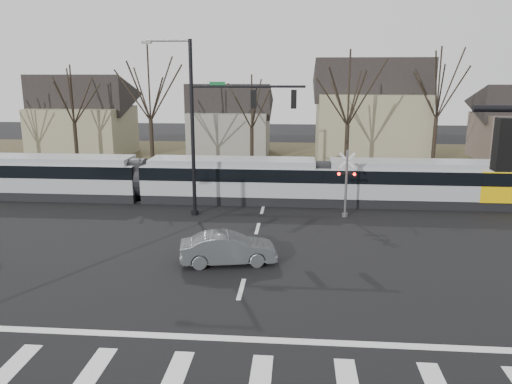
{
  "coord_description": "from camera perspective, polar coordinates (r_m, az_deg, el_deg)",
  "views": [
    {
      "loc": [
        2.1,
        -16.15,
        8.24
      ],
      "look_at": [
        0.0,
        9.0,
        2.3
      ],
      "focal_mm": 35.0,
      "sensor_mm": 36.0,
      "label": 1
    }
  ],
  "objects": [
    {
      "name": "ground",
      "position": [
        18.25,
        -2.42,
        -13.61
      ],
      "size": [
        140.0,
        140.0,
        0.0
      ],
      "primitive_type": "plane",
      "color": "black"
    },
    {
      "name": "grass_verge",
      "position": [
        48.89,
        2.24,
        3.54
      ],
      "size": [
        140.0,
        28.0,
        0.01
      ],
      "primitive_type": "cube",
      "color": "#38331E",
      "rests_on": "ground"
    },
    {
      "name": "crosswalk",
      "position": [
        14.82,
        -4.46,
        -20.54
      ],
      "size": [
        27.0,
        2.6,
        0.01
      ],
      "color": "silver",
      "rests_on": "ground"
    },
    {
      "name": "stop_line",
      "position": [
        16.67,
        -3.22,
        -16.37
      ],
      "size": [
        28.0,
        0.35,
        0.01
      ],
      "primitive_type": "cube",
      "color": "silver",
      "rests_on": "ground"
    },
    {
      "name": "lane_dashes",
      "position": [
        33.25,
        1.0,
        -1.1
      ],
      "size": [
        0.18,
        30.0,
        0.01
      ],
      "color": "silver",
      "rests_on": "ground"
    },
    {
      "name": "rail_pair",
      "position": [
        33.05,
        0.98,
        -1.14
      ],
      "size": [
        90.0,
        1.52,
        0.06
      ],
      "color": "#59595E",
      "rests_on": "ground"
    },
    {
      "name": "tram",
      "position": [
        33.13,
        -2.99,
        1.6
      ],
      "size": [
        37.81,
        2.81,
        2.87
      ],
      "color": "gray",
      "rests_on": "ground"
    },
    {
      "name": "sedan",
      "position": [
        22.38,
        -3.19,
        -6.45
      ],
      "size": [
        3.12,
        4.83,
        1.4
      ],
      "primitive_type": "imported",
      "rotation": [
        0.0,
        0.0,
        1.77
      ],
      "color": "#464A4D",
      "rests_on": "ground"
    },
    {
      "name": "signal_pole_far",
      "position": [
        29.11,
        -4.2,
        8.2
      ],
      "size": [
        9.28,
        0.44,
        10.2
      ],
      "color": "black",
      "rests_on": "ground"
    },
    {
      "name": "rail_crossing_signal",
      "position": [
        29.77,
        10.25,
        0.71
      ],
      "size": [
        1.08,
        0.36,
        4.0
      ],
      "color": "#59595B",
      "rests_on": "ground"
    },
    {
      "name": "tree_row",
      "position": [
        42.27,
        4.68,
        8.8
      ],
      "size": [
        59.2,
        7.2,
        10.0
      ],
      "color": "black",
      "rests_on": "ground"
    },
    {
      "name": "house_a",
      "position": [
        54.93,
        -19.19,
        8.58
      ],
      "size": [
        9.72,
        8.64,
        8.6
      ],
      "color": "gray",
      "rests_on": "ground"
    },
    {
      "name": "house_b",
      "position": [
        52.8,
        -3.01,
        8.59
      ],
      "size": [
        8.64,
        7.56,
        7.65
      ],
      "color": "slate",
      "rests_on": "ground"
    },
    {
      "name": "house_c",
      "position": [
        49.72,
        12.92,
        9.45
      ],
      "size": [
        10.8,
        8.64,
        10.1
      ],
      "color": "gray",
      "rests_on": "ground"
    }
  ]
}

